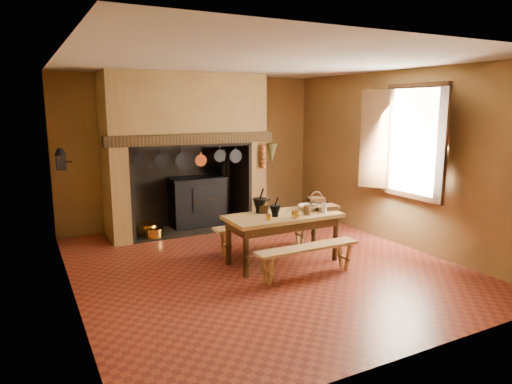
{
  "coord_description": "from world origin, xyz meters",
  "views": [
    {
      "loc": [
        -2.95,
        -5.47,
        2.24
      ],
      "look_at": [
        0.07,
        0.3,
        1.01
      ],
      "focal_mm": 32.0,
      "sensor_mm": 36.0,
      "label": 1
    }
  ],
  "objects_px": {
    "work_table": "(283,222)",
    "wicker_basket": "(316,201)",
    "bench_front": "(308,254)",
    "coffee_grinder": "(263,208)",
    "mixing_bowl": "(309,207)",
    "iron_range": "(198,201)"
  },
  "relations": [
    {
      "from": "coffee_grinder",
      "to": "bench_front",
      "type": "bearing_deg",
      "value": -53.94
    },
    {
      "from": "bench_front",
      "to": "coffee_grinder",
      "type": "distance_m",
      "value": 0.99
    },
    {
      "from": "work_table",
      "to": "mixing_bowl",
      "type": "bearing_deg",
      "value": 9.32
    },
    {
      "from": "mixing_bowl",
      "to": "iron_range",
      "type": "bearing_deg",
      "value": 109.97
    },
    {
      "from": "work_table",
      "to": "mixing_bowl",
      "type": "relative_size",
      "value": 5.53
    },
    {
      "from": "wicker_basket",
      "to": "coffee_grinder",
      "type": "bearing_deg",
      "value": -165.79
    },
    {
      "from": "bench_front",
      "to": "coffee_grinder",
      "type": "relative_size",
      "value": 7.48
    },
    {
      "from": "bench_front",
      "to": "wicker_basket",
      "type": "distance_m",
      "value": 1.22
    },
    {
      "from": "bench_front",
      "to": "mixing_bowl",
      "type": "bearing_deg",
      "value": 55.08
    },
    {
      "from": "iron_range",
      "to": "work_table",
      "type": "relative_size",
      "value": 0.97
    },
    {
      "from": "work_table",
      "to": "wicker_basket",
      "type": "bearing_deg",
      "value": 17.26
    },
    {
      "from": "bench_front",
      "to": "mixing_bowl",
      "type": "xyz_separation_m",
      "value": [
        0.5,
        0.72,
        0.44
      ]
    },
    {
      "from": "work_table",
      "to": "mixing_bowl",
      "type": "distance_m",
      "value": 0.53
    },
    {
      "from": "work_table",
      "to": "wicker_basket",
      "type": "relative_size",
      "value": 5.89
    },
    {
      "from": "iron_range",
      "to": "bench_front",
      "type": "relative_size",
      "value": 1.07
    },
    {
      "from": "work_table",
      "to": "wicker_basket",
      "type": "xyz_separation_m",
      "value": [
        0.73,
        0.23,
        0.19
      ]
    },
    {
      "from": "coffee_grinder",
      "to": "mixing_bowl",
      "type": "bearing_deg",
      "value": 12.19
    },
    {
      "from": "work_table",
      "to": "bench_front",
      "type": "bearing_deg",
      "value": -90.0
    },
    {
      "from": "iron_range",
      "to": "bench_front",
      "type": "distance_m",
      "value": 3.15
    },
    {
      "from": "iron_range",
      "to": "mixing_bowl",
      "type": "bearing_deg",
      "value": -70.03
    },
    {
      "from": "bench_front",
      "to": "work_table",
      "type": "bearing_deg",
      "value": 90.0
    },
    {
      "from": "work_table",
      "to": "bench_front",
      "type": "xyz_separation_m",
      "value": [
        -0.0,
        -0.64,
        -0.29
      ]
    }
  ]
}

